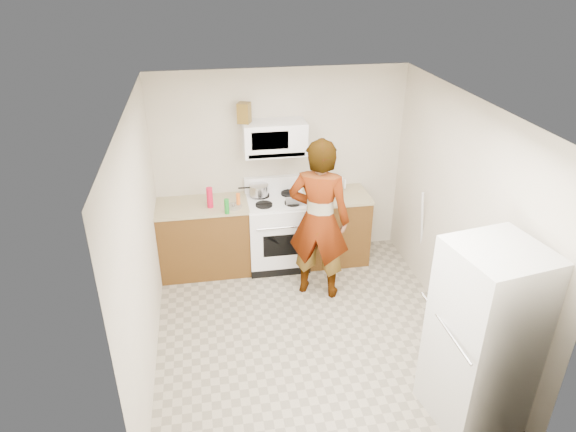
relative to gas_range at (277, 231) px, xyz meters
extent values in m
plane|color=gray|center=(0.10, -1.48, -0.49)|extent=(3.60, 3.60, 0.00)
cube|color=beige|center=(0.10, 0.31, 0.76)|extent=(3.20, 0.02, 2.50)
cube|color=beige|center=(1.69, -1.48, 0.76)|extent=(0.02, 3.60, 2.50)
cube|color=brown|center=(-0.94, 0.01, -0.04)|extent=(1.12, 0.62, 0.90)
cube|color=tan|center=(-0.94, 0.01, 0.43)|extent=(1.14, 0.64, 0.03)
cube|color=brown|center=(0.78, 0.01, -0.04)|extent=(0.80, 0.62, 0.90)
cube|color=tan|center=(0.78, 0.01, 0.43)|extent=(0.82, 0.64, 0.03)
cube|color=white|center=(0.00, -0.01, -0.04)|extent=(0.76, 0.65, 0.90)
cube|color=white|center=(0.00, -0.01, 0.43)|extent=(0.76, 0.62, 0.03)
cube|color=white|center=(0.00, 0.28, 0.54)|extent=(0.76, 0.08, 0.20)
cube|color=white|center=(0.00, 0.13, 1.21)|extent=(0.76, 0.38, 0.40)
imported|color=tan|center=(0.38, -0.73, 0.49)|extent=(0.84, 0.72, 1.96)
cube|color=silver|center=(1.31, -2.78, 0.36)|extent=(0.81, 0.81, 1.70)
cylinder|color=white|center=(0.81, 0.12, 0.54)|extent=(0.19, 0.19, 0.18)
cube|color=brown|center=(-0.35, 0.15, 1.53)|extent=(0.18, 0.18, 0.24)
cylinder|color=#B7B7BC|center=(-0.21, 0.14, 0.53)|extent=(0.28, 0.28, 0.13)
cube|color=silver|center=(0.22, -0.14, 0.47)|extent=(0.26, 0.18, 0.05)
cylinder|color=red|center=(-0.83, -0.09, 0.58)|extent=(0.09, 0.09, 0.26)
cylinder|color=orange|center=(-0.49, -0.07, 0.52)|extent=(0.06, 0.06, 0.15)
cylinder|color=#167C21|center=(-0.64, -0.29, 0.54)|extent=(0.06, 0.06, 0.19)
cylinder|color=silver|center=(-0.55, -0.13, 0.45)|extent=(0.26, 0.26, 0.01)
cylinder|color=silver|center=(1.69, -0.66, 0.14)|extent=(0.22, 0.19, 1.23)
camera|label=1|loc=(-0.85, -5.79, 3.19)|focal=32.00mm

